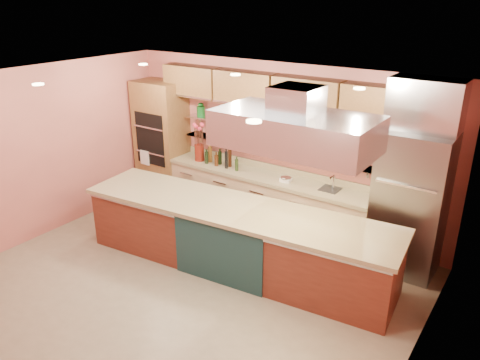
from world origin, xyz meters
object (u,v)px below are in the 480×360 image
Objects in this scene: green_canister at (259,121)px; flower_vase at (199,153)px; refrigerator at (410,204)px; island at (236,237)px; copper_kettle at (223,116)px; kitchen_scale at (286,179)px.

flower_vase is at bearing -169.16° from green_canister.
refrigerator is 0.45× the size of island.
kitchen_scale is at bearing -8.74° from copper_kettle.
green_canister reaches higher than copper_kettle.
refrigerator is 3.52m from copper_kettle.
island is at bearing -68.47° from green_canister.
copper_kettle is 0.85× the size of green_canister.
island is 2.17m from green_canister.
copper_kettle is (-1.38, 1.60, 1.30)m from island.
island is 23.58× the size of green_canister.
refrigerator is 2.01m from kitchen_scale.
flower_vase is 1.83m from kitchen_scale.
flower_vase is at bearing -173.61° from kitchen_scale.
refrigerator is 11.82× the size of kitchen_scale.
flower_vase is at bearing -151.18° from copper_kettle.
island is 27.74× the size of copper_kettle.
refrigerator is 6.78× the size of flower_vase.
flower_vase is 1.85× the size of copper_kettle.
copper_kettle is 0.75m from green_canister.
refrigerator is 12.51× the size of copper_kettle.
green_canister is at bearing 105.85° from island.
green_canister is at bearing 10.84° from flower_vase.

